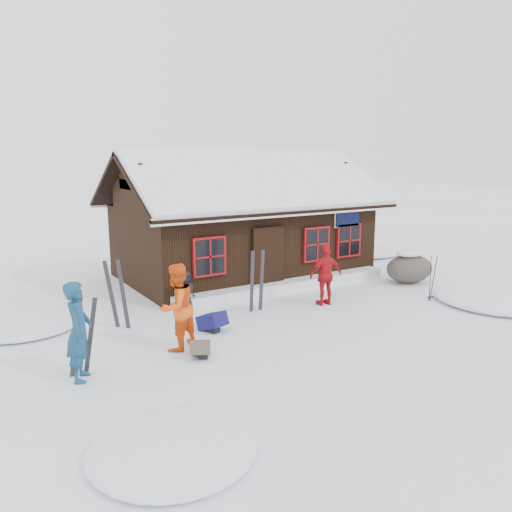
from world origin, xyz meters
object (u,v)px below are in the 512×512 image
(boulder, at_px, (409,267))
(skier_orange_right, at_px, (326,275))
(ski_poles, at_px, (432,278))
(backpack_blue, at_px, (212,324))
(skier_teal, at_px, (79,331))
(skier_orange_left, at_px, (177,307))
(skier_crouched, at_px, (187,292))
(ski_pair_left, at_px, (83,337))
(backpack_olive, at_px, (200,351))

(boulder, bearing_deg, skier_orange_right, -172.82)
(ski_poles, bearing_deg, backpack_blue, 171.14)
(skier_teal, relative_size, ski_poles, 1.38)
(skier_orange_left, xyz_separation_m, skier_crouched, (1.32, 2.41, -0.40))
(skier_teal, xyz_separation_m, ski_poles, (9.99, 0.04, -0.30))
(ski_poles, bearing_deg, skier_orange_left, 177.04)
(ski_pair_left, height_order, backpack_olive, ski_pair_left)
(backpack_olive, bearing_deg, boulder, 42.15)
(skier_crouched, distance_m, ski_poles, 7.11)
(skier_crouched, bearing_deg, skier_orange_left, -151.18)
(ski_pair_left, bearing_deg, backpack_blue, 26.07)
(backpack_blue, bearing_deg, boulder, -11.89)
(skier_orange_right, relative_size, backpack_blue, 2.76)
(skier_crouched, height_order, backpack_olive, skier_crouched)
(boulder, relative_size, ski_pair_left, 1.09)
(skier_orange_left, height_order, ski_pair_left, skier_orange_left)
(ski_pair_left, bearing_deg, boulder, 19.64)
(boulder, distance_m, backpack_blue, 7.86)
(boulder, relative_size, backpack_blue, 2.71)
(backpack_olive, bearing_deg, skier_teal, -156.77)
(skier_orange_right, height_order, ski_poles, skier_orange_right)
(skier_teal, height_order, boulder, skier_teal)
(skier_teal, distance_m, skier_orange_right, 7.18)
(skier_teal, height_order, ski_poles, skier_teal)
(skier_crouched, relative_size, ski_poles, 0.80)
(skier_crouched, relative_size, backpack_olive, 2.06)
(skier_orange_right, xyz_separation_m, backpack_blue, (-3.73, -0.25, -0.70))
(skier_orange_left, relative_size, skier_orange_right, 1.10)
(skier_teal, bearing_deg, skier_orange_left, -55.62)
(skier_orange_left, relative_size, boulder, 1.11)
(ski_pair_left, bearing_deg, skier_crouched, 49.41)
(skier_teal, distance_m, ski_poles, 10.00)
(boulder, xyz_separation_m, backpack_olive, (-8.77, -2.08, -0.36))
(skier_orange_right, relative_size, backpack_olive, 3.26)
(skier_crouched, bearing_deg, ski_poles, -55.83)
(ski_poles, bearing_deg, skier_teal, -179.79)
(skier_orange_right, distance_m, backpack_olive, 5.00)
(skier_teal, bearing_deg, ski_pair_left, -5.22)
(skier_orange_left, relative_size, backpack_blue, 3.03)
(skier_teal, xyz_separation_m, skier_orange_right, (7.05, 1.33, -0.08))
(backpack_blue, bearing_deg, skier_orange_left, -169.13)
(skier_teal, bearing_deg, backpack_blue, -49.29)
(skier_orange_right, height_order, ski_pair_left, skier_orange_right)
(boulder, bearing_deg, ski_pair_left, -171.68)
(skier_teal, relative_size, ski_pair_left, 1.21)
(ski_poles, xyz_separation_m, backpack_olive, (-7.63, -0.27, -0.51))
(backpack_blue, bearing_deg, backpack_olive, -143.75)
(skier_orange_right, relative_size, boulder, 1.02)
(ski_poles, distance_m, backpack_blue, 6.77)
(skier_crouched, xyz_separation_m, ski_poles, (6.53, -2.82, 0.10))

